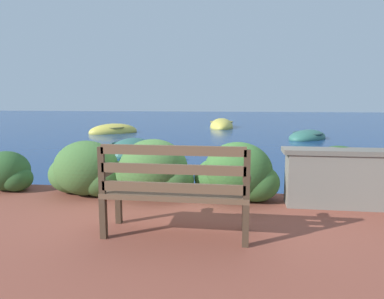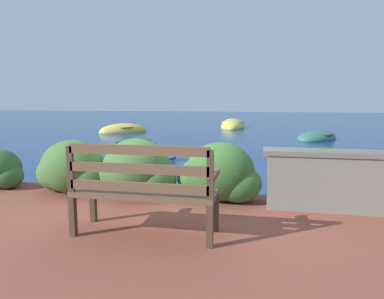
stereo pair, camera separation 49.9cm
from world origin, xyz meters
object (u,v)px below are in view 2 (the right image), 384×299
at_px(park_bench, 143,188).
at_px(rowboat_outer, 232,126).
at_px(rowboat_nearest, 135,150).
at_px(mooring_buoy, 166,158).
at_px(rowboat_mid, 317,138).
at_px(rowboat_far, 123,131).

relative_size(park_bench, rowboat_outer, 0.43).
relative_size(rowboat_nearest, mooring_buoy, 4.70).
xyz_separation_m(rowboat_mid, rowboat_far, (-8.58, 1.25, 0.01)).
distance_m(rowboat_mid, rowboat_outer, 6.40).
distance_m(park_bench, rowboat_nearest, 7.09).
bearing_deg(rowboat_outer, rowboat_nearest, 164.82).
distance_m(rowboat_far, mooring_buoy, 8.02).
bearing_deg(rowboat_outer, rowboat_mid, -146.96).
bearing_deg(rowboat_mid, park_bench, -161.62).
relative_size(rowboat_mid, rowboat_outer, 0.76).
bearing_deg(mooring_buoy, rowboat_outer, 85.67).
relative_size(park_bench, rowboat_mid, 0.57).
bearing_deg(rowboat_far, park_bench, -109.39).
bearing_deg(park_bench, mooring_buoy, 96.63).
bearing_deg(rowboat_mid, mooring_buoy, 176.49).
height_order(rowboat_mid, rowboat_outer, rowboat_outer).
height_order(park_bench, mooring_buoy, park_bench).
distance_m(rowboat_outer, mooring_buoy, 10.92).
xyz_separation_m(park_bench, rowboat_mid, (3.29, 10.92, -0.65)).
height_order(rowboat_far, mooring_buoy, rowboat_far).
xyz_separation_m(park_bench, mooring_buoy, (-1.25, 5.24, -0.62)).
distance_m(park_bench, rowboat_far, 13.29).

